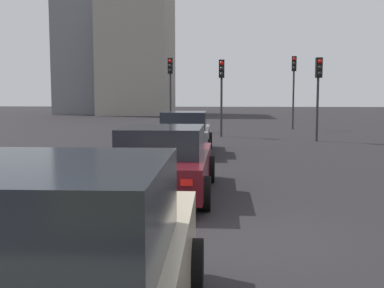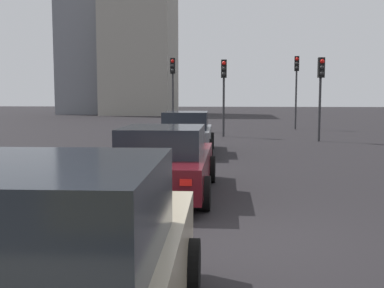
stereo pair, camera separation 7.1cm
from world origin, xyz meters
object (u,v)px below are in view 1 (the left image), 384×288
at_px(traffic_light_near_left, 170,79).
at_px(traffic_light_far_left, 222,81).
at_px(car_grey_right_lead, 185,133).
at_px(car_maroon_right_second, 164,161).
at_px(traffic_light_near_right, 294,77).
at_px(traffic_light_far_right, 319,81).
at_px(car_beige_right_third, 57,274).

height_order(traffic_light_near_left, traffic_light_far_left, traffic_light_near_left).
bearing_deg(traffic_light_far_left, traffic_light_near_left, -141.59).
bearing_deg(car_grey_right_lead, traffic_light_far_left, -11.63).
xyz_separation_m(car_maroon_right_second, traffic_light_near_right, (19.69, -5.45, 2.49)).
bearing_deg(car_maroon_right_second, traffic_light_far_right, -24.49).
relative_size(car_grey_right_lead, car_maroon_right_second, 1.00).
relative_size(traffic_light_near_left, traffic_light_near_right, 0.95).
distance_m(car_maroon_right_second, car_beige_right_third, 6.48).
height_order(car_grey_right_lead, traffic_light_near_right, traffic_light_near_right).
relative_size(car_maroon_right_second, traffic_light_near_right, 1.02).
bearing_deg(traffic_light_far_left, traffic_light_far_right, 64.07).
height_order(car_maroon_right_second, traffic_light_far_right, traffic_light_far_right).
xyz_separation_m(traffic_light_near_left, traffic_light_far_right, (-5.84, -7.41, -0.32)).
xyz_separation_m(car_beige_right_third, traffic_light_near_left, (24.29, 2.01, 2.27)).
bearing_deg(traffic_light_near_left, car_beige_right_third, 2.01).
bearing_deg(traffic_light_near_right, traffic_light_near_left, -70.79).
height_order(traffic_light_near_right, traffic_light_far_right, traffic_light_near_right).
bearing_deg(traffic_light_near_left, traffic_light_near_right, 101.57).
bearing_deg(car_maroon_right_second, car_beige_right_third, -179.45).
relative_size(car_beige_right_third, traffic_light_far_right, 1.12).
bearing_deg(car_beige_right_third, traffic_light_far_right, -17.58).
height_order(car_grey_right_lead, car_maroon_right_second, car_grey_right_lead).
height_order(traffic_light_near_left, traffic_light_far_right, traffic_light_near_left).
relative_size(car_maroon_right_second, traffic_light_far_left, 1.18).
bearing_deg(traffic_light_near_right, car_grey_right_lead, -19.42).
distance_m(traffic_light_near_right, traffic_light_far_left, 7.15).
bearing_deg(car_beige_right_third, traffic_light_far_left, -4.08).
xyz_separation_m(traffic_light_near_right, traffic_light_far_right, (-7.73, -0.01, -0.47)).
distance_m(car_grey_right_lead, car_maroon_right_second, 7.23).
distance_m(car_grey_right_lead, traffic_light_far_right, 7.64).
bearing_deg(traffic_light_near_left, traffic_light_far_right, 49.04).
distance_m(car_maroon_right_second, traffic_light_near_left, 18.07).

